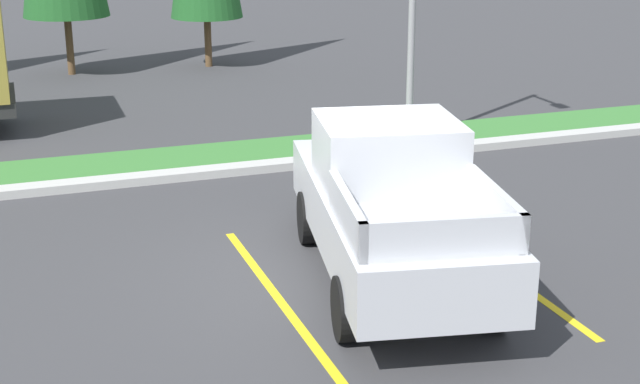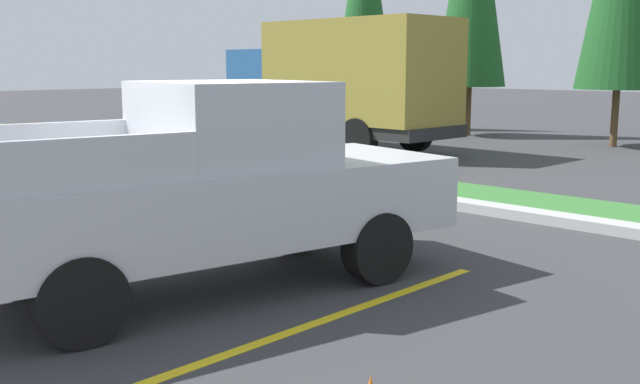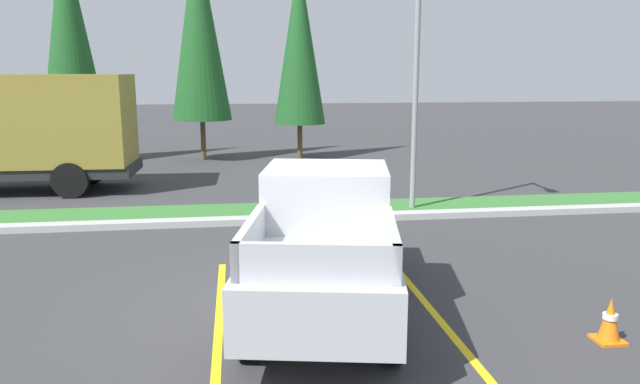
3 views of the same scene
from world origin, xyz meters
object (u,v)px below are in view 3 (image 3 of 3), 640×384
at_px(cargo_truck_distant, 18,129).
at_px(traffic_cone, 610,321).
at_px(pickup_truck_main, 326,241).
at_px(cypress_tree_center, 199,25).
at_px(street_light, 419,52).
at_px(cypress_tree_left_inner, 68,25).
at_px(cypress_tree_right_inner, 299,42).

bearing_deg(cargo_truck_distant, traffic_cone, -46.97).
height_order(pickup_truck_main, cypress_tree_center, cypress_tree_center).
relative_size(pickup_truck_main, street_light, 0.81).
xyz_separation_m(cargo_truck_distant, cypress_tree_center, (4.95, 5.94, 3.41)).
bearing_deg(traffic_cone, street_light, 92.36).
xyz_separation_m(cypress_tree_left_inner, cypress_tree_right_inner, (8.69, -0.13, -0.56)).
relative_size(pickup_truck_main, traffic_cone, 9.15).
xyz_separation_m(cargo_truck_distant, street_light, (10.66, -4.07, 2.08)).
distance_m(cypress_tree_center, cypress_tree_right_inner, 3.92).
relative_size(street_light, cypress_tree_right_inner, 0.86).
relative_size(cypress_tree_left_inner, cypress_tree_right_inner, 1.12).
height_order(cargo_truck_distant, cypress_tree_center, cypress_tree_center).
height_order(street_light, cypress_tree_center, cypress_tree_center).
bearing_deg(pickup_truck_main, cypress_tree_right_inner, 85.25).
bearing_deg(traffic_cone, cypress_tree_center, 108.82).
height_order(cargo_truck_distant, cypress_tree_left_inner, cypress_tree_left_inner).
relative_size(cargo_truck_distant, street_light, 1.01).
bearing_deg(pickup_truck_main, cargo_truck_distant, 126.41).
relative_size(cypress_tree_left_inner, cypress_tree_center, 0.99).
distance_m(cargo_truck_distant, cypress_tree_left_inner, 6.85).
bearing_deg(cypress_tree_center, cypress_tree_right_inner, -1.37).
xyz_separation_m(pickup_truck_main, cypress_tree_left_inner, (-7.36, 16.13, 4.17)).
bearing_deg(street_light, cargo_truck_distant, 159.09).
relative_size(pickup_truck_main, cypress_tree_right_inner, 0.70).
xyz_separation_m(cypress_tree_left_inner, cypress_tree_center, (4.82, -0.03, 0.05)).
bearing_deg(pickup_truck_main, cypress_tree_center, 98.98).
distance_m(cargo_truck_distant, cypress_tree_right_inner, 10.95).
bearing_deg(cargo_truck_distant, cypress_tree_center, 50.19).
xyz_separation_m(cypress_tree_center, cypress_tree_right_inner, (3.87, -0.09, -0.61)).
bearing_deg(cypress_tree_center, cypress_tree_left_inner, 179.62).
xyz_separation_m(cargo_truck_distant, cypress_tree_left_inner, (0.13, 5.97, 3.36)).
height_order(cypress_tree_right_inner, traffic_cone, cypress_tree_right_inner).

